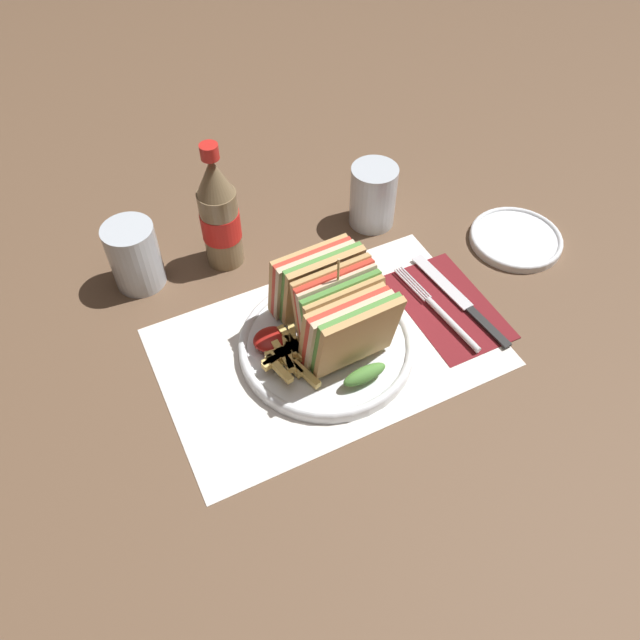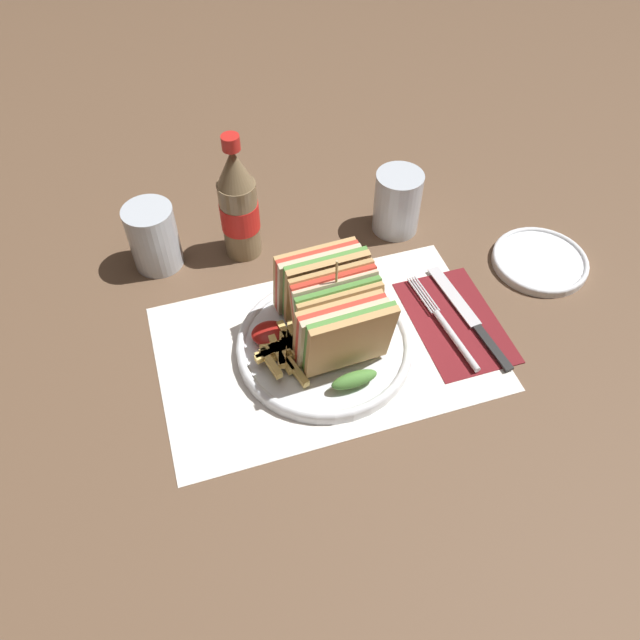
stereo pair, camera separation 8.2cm
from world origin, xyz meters
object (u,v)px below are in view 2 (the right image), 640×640
fork (449,330)px  side_saucer (540,261)px  plate_main (324,345)px  glass_near (397,202)px  glass_far (153,237)px  coke_bottle_near (239,206)px  knife (470,317)px  club_sandwich (331,312)px

fork → side_saucer: 0.21m
plate_main → glass_near: 0.28m
fork → glass_far: (-0.36, 0.26, 0.04)m
glass_near → coke_bottle_near: bearing=175.1°
fork → knife: (0.04, 0.02, -0.00)m
fork → knife: bearing=15.6°
glass_far → knife: bearing=-31.7°
coke_bottle_near → knife: bearing=-41.0°
club_sandwich → fork: club_sandwich is taller
plate_main → fork: plate_main is taller
knife → glass_near: 0.22m
club_sandwich → fork: 0.18m
knife → side_saucer: 0.17m
plate_main → glass_near: size_ratio=2.32×
knife → side_saucer: size_ratio=1.42×
fork → knife: size_ratio=0.89×
fork → glass_near: (0.01, 0.23, 0.04)m
plate_main → side_saucer: bearing=9.3°
plate_main → club_sandwich: bearing=10.4°
glass_near → glass_far: (-0.37, 0.03, 0.00)m
fork → coke_bottle_near: bearing=127.3°
fork → glass_near: glass_near is taller
club_sandwich → glass_far: bearing=130.1°
fork → coke_bottle_near: (-0.23, 0.25, 0.08)m
glass_far → club_sandwich: bearing=-49.9°
club_sandwich → coke_bottle_near: (-0.07, 0.22, 0.01)m
glass_far → plate_main: bearing=-51.5°
club_sandwich → glass_near: size_ratio=1.79×
glass_far → side_saucer: size_ratio=0.71×
knife → glass_near: bearing=91.9°
coke_bottle_near → glass_near: (0.24, -0.02, -0.04)m
glass_near → plate_main: bearing=-132.0°
club_sandwich → side_saucer: bearing=9.3°
plate_main → glass_near: (0.18, 0.20, 0.04)m
plate_main → coke_bottle_near: 0.25m
knife → side_saucer: bearing=19.2°
fork → glass_near: 0.23m
glass_far → side_saucer: bearing=-17.8°
coke_bottle_near → glass_far: coke_bottle_near is taller
fork → glass_far: size_ratio=1.79×
side_saucer → glass_near: bearing=141.1°
knife → side_saucer: (0.15, 0.07, 0.00)m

